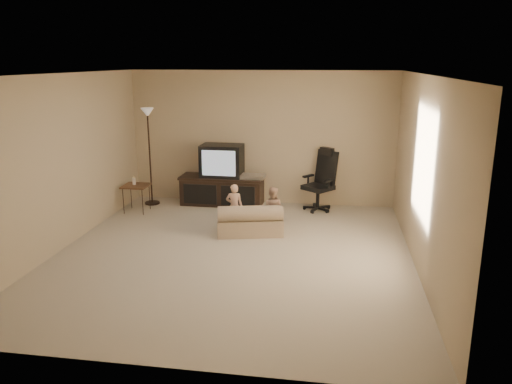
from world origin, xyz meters
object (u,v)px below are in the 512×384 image
at_px(child_sofa, 250,222).
at_px(toddler_right, 272,209).
at_px(side_table, 136,186).
at_px(tv_stand, 223,180).
at_px(floor_lamp, 149,135).
at_px(toddler_left, 234,207).
at_px(office_chair, 321,188).

xyz_separation_m(child_sofa, toddler_right, (0.33, 0.22, 0.16)).
bearing_deg(child_sofa, side_table, 145.57).
height_order(tv_stand, toddler_right, tv_stand).
height_order(floor_lamp, toddler_left, floor_lamp).
bearing_deg(tv_stand, toddler_left, -69.03).
relative_size(tv_stand, floor_lamp, 0.88).
bearing_deg(toddler_left, side_table, -22.30).
height_order(office_chair, floor_lamp, floor_lamp).
height_order(tv_stand, toddler_left, tv_stand).
xyz_separation_m(office_chair, toddler_left, (-1.35, -1.30, -0.04)).
bearing_deg(floor_lamp, toddler_left, -32.67).
xyz_separation_m(tv_stand, child_sofa, (0.80, -1.61, -0.27)).
relative_size(tv_stand, side_table, 2.41).
bearing_deg(office_chair, toddler_right, -80.49).
bearing_deg(child_sofa, toddler_right, 21.46).
xyz_separation_m(tv_stand, toddler_left, (0.50, -1.39, -0.10)).
distance_m(tv_stand, office_chair, 1.86).
relative_size(office_chair, toddler_left, 1.52).
relative_size(side_table, toddler_left, 0.89).
relative_size(tv_stand, child_sofa, 1.44).
height_order(toddler_left, toddler_right, toddler_left).
height_order(child_sofa, toddler_left, toddler_left).
bearing_deg(floor_lamp, toddler_right, -25.64).
xyz_separation_m(side_table, child_sofa, (2.24, -0.88, -0.28)).
bearing_deg(side_table, tv_stand, 26.67).
bearing_deg(toddler_left, child_sofa, 139.37).
relative_size(office_chair, side_table, 1.70).
relative_size(child_sofa, toddler_right, 1.55).
bearing_deg(tv_stand, side_table, -152.36).
bearing_deg(toddler_right, side_table, -7.14).
bearing_deg(child_sofa, toddler_left, 129.99).
relative_size(office_chair, toddler_right, 1.57).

